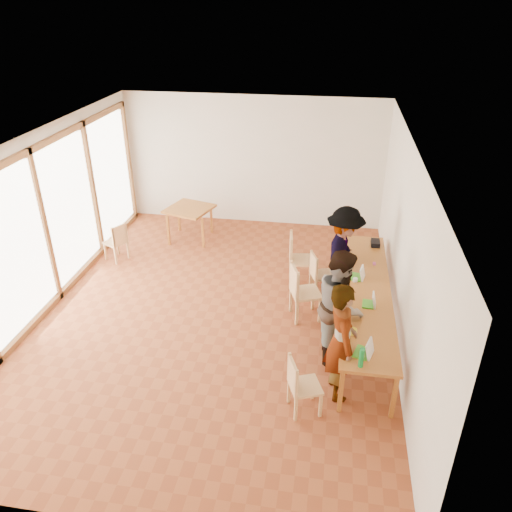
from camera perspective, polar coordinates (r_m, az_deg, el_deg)
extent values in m
plane|color=brown|center=(8.83, -4.57, -6.45)|extent=(8.00, 8.00, 0.00)
cube|color=beige|center=(11.73, -0.32, 10.77)|extent=(6.00, 0.10, 3.00)
cube|color=beige|center=(4.99, -16.33, -17.85)|extent=(6.00, 0.10, 3.00)
cube|color=beige|center=(7.95, 16.54, 0.77)|extent=(0.10, 8.00, 3.00)
cube|color=white|center=(9.22, -23.18, 3.44)|extent=(0.10, 8.00, 3.00)
cube|color=white|center=(7.55, -5.45, 12.80)|extent=(6.00, 8.00, 0.04)
cube|color=#B36927|center=(8.22, 12.40, -3.95)|extent=(0.80, 4.00, 0.05)
cube|color=#B36927|center=(6.87, 9.68, -14.97)|extent=(0.06, 0.06, 0.70)
cube|color=#B36927|center=(10.07, 9.91, 0.17)|extent=(0.06, 0.06, 0.70)
cube|color=#B36927|center=(6.93, 15.50, -15.26)|extent=(0.06, 0.06, 0.70)
cube|color=#B36927|center=(10.11, 13.75, -0.11)|extent=(0.06, 0.06, 0.70)
cube|color=#B36927|center=(11.17, -7.63, 5.36)|extent=(0.90, 0.90, 0.05)
cube|color=#B36927|center=(11.10, -10.00, 2.90)|extent=(0.05, 0.05, 0.70)
cube|color=#B36927|center=(11.77, -8.83, 4.50)|extent=(0.05, 0.05, 0.70)
cube|color=#B36927|center=(10.88, -6.10, 2.65)|extent=(0.05, 0.05, 0.70)
cube|color=#B36927|center=(11.56, -5.13, 4.29)|extent=(0.05, 0.05, 0.70)
cube|color=#DFAB6F|center=(6.80, 5.64, -14.60)|extent=(0.51, 0.51, 0.04)
cube|color=#DFAB6F|center=(6.60, 4.22, -13.42)|extent=(0.18, 0.38, 0.41)
cube|color=#DFAB6F|center=(8.48, 5.71, -4.23)|extent=(0.60, 0.60, 0.04)
cube|color=#DFAB6F|center=(8.29, 4.39, -2.82)|extent=(0.20, 0.46, 0.49)
cube|color=#DFAB6F|center=(9.49, 5.25, -0.46)|extent=(0.52, 0.52, 0.04)
cube|color=#DFAB6F|center=(9.36, 4.03, 1.00)|extent=(0.10, 0.47, 0.49)
cube|color=#DFAB6F|center=(9.20, 7.58, -2.15)|extent=(0.50, 0.50, 0.04)
cube|color=#DFAB6F|center=(9.04, 6.61, -1.05)|extent=(0.17, 0.38, 0.41)
cube|color=#DFAB6F|center=(10.72, -15.77, 1.54)|extent=(0.52, 0.52, 0.04)
cube|color=#DFAB6F|center=(10.50, -15.32, 2.36)|extent=(0.21, 0.36, 0.40)
imported|color=gray|center=(6.81, 9.69, -9.60)|extent=(0.55, 0.72, 1.75)
imported|color=gray|center=(7.49, 9.59, -5.54)|extent=(0.75, 0.93, 1.79)
imported|color=gray|center=(8.87, 9.95, 0.08)|extent=(0.88, 1.26, 1.79)
cube|color=green|center=(6.86, 12.01, -10.74)|extent=(0.26, 0.31, 0.03)
cube|color=white|center=(6.78, 12.88, -10.28)|extent=(0.15, 0.26, 0.22)
cube|color=green|center=(7.84, 12.67, -5.38)|extent=(0.19, 0.25, 0.02)
cube|color=white|center=(7.79, 13.35, -4.92)|extent=(0.09, 0.22, 0.20)
cube|color=green|center=(8.50, 11.41, -2.36)|extent=(0.23, 0.29, 0.03)
cube|color=white|center=(8.45, 12.07, -1.92)|extent=(0.12, 0.24, 0.21)
imported|color=yellow|center=(7.14, 11.00, -8.53)|extent=(0.14, 0.14, 0.10)
cylinder|color=#137D30|center=(6.57, 11.96, -11.31)|extent=(0.07, 0.07, 0.28)
cylinder|color=silver|center=(6.91, 12.86, -10.20)|extent=(0.07, 0.07, 0.09)
cylinder|color=white|center=(8.38, 11.28, -2.69)|extent=(0.08, 0.08, 0.06)
cube|color=#BE3A84|center=(8.99, 13.37, -0.85)|extent=(0.05, 0.10, 0.01)
cube|color=black|center=(9.65, 13.49, 1.46)|extent=(0.16, 0.26, 0.09)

